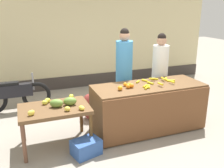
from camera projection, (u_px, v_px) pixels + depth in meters
ground_plane at (125, 132)px, 4.77m from camera, size 24.00×24.00×0.00m
market_wall_back at (82, 30)px, 7.09m from camera, size 8.08×0.23×3.37m
fruit_stall_counter at (148, 107)px, 4.78m from camera, size 2.11×0.83×0.90m
side_table_wooden at (55, 112)px, 4.15m from camera, size 1.15×0.77×0.71m
banana_bunch_pile at (156, 82)px, 4.76m from camera, size 0.80×0.55×0.07m
orange_pile at (127, 86)px, 4.46m from camera, size 0.33×0.27×0.09m
mango_papaya_pile at (62, 103)px, 4.16m from camera, size 0.90×0.72×0.14m
vendor_woman_blue_shirt at (124, 74)px, 5.14m from camera, size 0.34×0.34×1.90m
vendor_woman_white_shirt at (160, 74)px, 5.42m from camera, size 0.34×0.34×1.78m
parked_motorcycle at (14, 95)px, 5.60m from camera, size 1.60×0.18×0.88m
produce_crate at (86, 147)px, 4.03m from camera, size 0.51×0.43×0.26m
produce_sack at (90, 107)px, 5.25m from camera, size 0.42×0.45×0.56m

